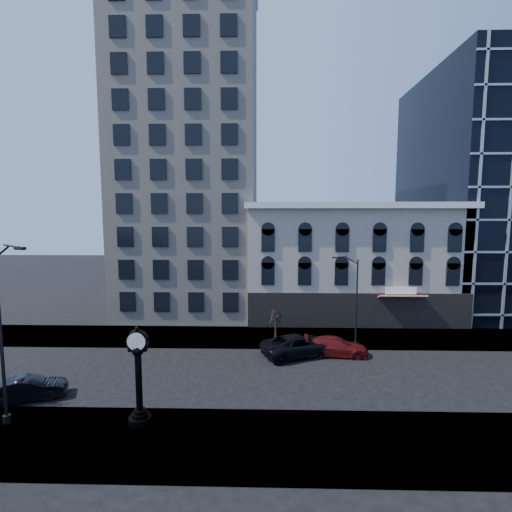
{
  "coord_description": "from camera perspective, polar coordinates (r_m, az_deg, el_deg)",
  "views": [
    {
      "loc": [
        2.75,
        -25.14,
        11.12
      ],
      "look_at": [
        2.0,
        4.0,
        8.0
      ],
      "focal_mm": 26.0,
      "sensor_mm": 36.0,
      "label": 1
    }
  ],
  "objects": [
    {
      "name": "victorian_row",
      "position": [
        42.38,
        14.07,
        -1.02
      ],
      "size": [
        22.6,
        11.19,
        12.5
      ],
      "color": "#B7AA97",
      "rests_on": "ground"
    },
    {
      "name": "bare_tree_far",
      "position": [
        32.81,
        3.06,
        -8.59
      ],
      "size": [
        2.08,
        2.08,
        3.56
      ],
      "color": "#312018",
      "rests_on": "sidewalk_far"
    },
    {
      "name": "ground",
      "position": [
        27.63,
        -4.58,
        -17.64
      ],
      "size": [
        160.0,
        160.0,
        0.0
      ],
      "primitive_type": "plane",
      "color": "black",
      "rests_on": "ground"
    },
    {
      "name": "street_lamp_near",
      "position": [
        22.7,
        -34.01,
        -4.04
      ],
      "size": [
        2.44,
        1.12,
        9.82
      ],
      "rotation": [
        0.0,
        0.0,
        -0.35
      ],
      "color": "black",
      "rests_on": "sidewalk_near"
    },
    {
      "name": "car_far_a",
      "position": [
        30.68,
        6.58,
        -13.51
      ],
      "size": [
        6.68,
        4.95,
        1.69
      ],
      "primitive_type": "imported",
      "rotation": [
        0.0,
        0.0,
        1.97
      ],
      "color": "black",
      "rests_on": "ground"
    },
    {
      "name": "cream_tower",
      "position": [
        45.65,
        -10.16,
        16.36
      ],
      "size": [
        15.9,
        15.4,
        42.5
      ],
      "color": "beige",
      "rests_on": "ground"
    },
    {
      "name": "car_far_b",
      "position": [
        31.28,
        12.19,
        -13.43
      ],
      "size": [
        5.18,
        2.39,
        1.47
      ],
      "primitive_type": "imported",
      "rotation": [
        0.0,
        0.0,
        1.5
      ],
      "color": "maroon",
      "rests_on": "ground"
    },
    {
      "name": "street_lamp_far",
      "position": [
        32.49,
        14.32,
        -3.13
      ],
      "size": [
        2.0,
        0.62,
        7.81
      ],
      "rotation": [
        0.0,
        0.0,
        2.94
      ],
      "color": "black",
      "rests_on": "sidewalk_far"
    },
    {
      "name": "street_clock",
      "position": [
        21.6,
        -17.59,
        -17.68
      ],
      "size": [
        1.2,
        1.2,
        5.29
      ],
      "rotation": [
        0.0,
        0.0,
        0.02
      ],
      "color": "black",
      "rests_on": "sidewalk_near"
    },
    {
      "name": "sidewalk_far",
      "position": [
        35.05,
        -3.18,
        -12.3
      ],
      "size": [
        160.0,
        6.0,
        0.12
      ],
      "primitive_type": "cube",
      "color": "gray",
      "rests_on": "ground"
    },
    {
      "name": "car_near_b",
      "position": [
        27.61,
        -31.71,
        -16.98
      ],
      "size": [
        4.58,
        3.07,
        1.43
      ],
      "primitive_type": "imported",
      "rotation": [
        0.0,
        0.0,
        1.97
      ],
      "color": "black",
      "rests_on": "ground"
    },
    {
      "name": "sidewalk_near",
      "position": [
        20.59,
        -7.19,
        -26.44
      ],
      "size": [
        160.0,
        6.0,
        0.12
      ],
      "primitive_type": "cube",
      "color": "gray",
      "rests_on": "ground"
    },
    {
      "name": "glass_office",
      "position": [
        54.63,
        34.23,
        8.08
      ],
      "size": [
        20.0,
        20.15,
        28.0
      ],
      "color": "black",
      "rests_on": "ground"
    }
  ]
}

